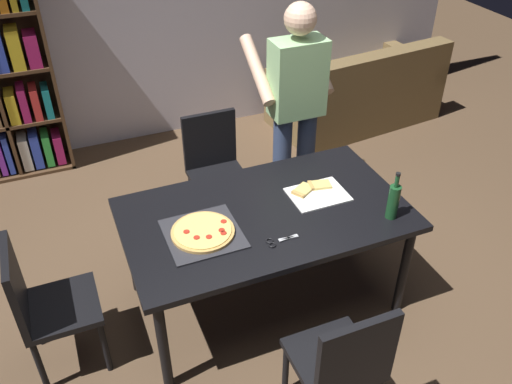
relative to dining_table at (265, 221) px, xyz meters
name	(u,v)px	position (x,y,z in m)	size (l,w,h in m)	color
ground_plane	(264,298)	(0.00, 0.00, -0.68)	(12.00, 12.00, 0.00)	brown
dining_table	(265,221)	(0.00, 0.00, 0.00)	(1.73, 1.01, 0.75)	black
chair_near_camera	(343,362)	(0.00, -0.99, -0.17)	(0.42, 0.42, 0.90)	black
chair_far_side	(215,164)	(0.00, 0.99, -0.17)	(0.42, 0.42, 0.90)	black
chair_left_end	(43,302)	(-1.35, 0.00, -0.17)	(0.42, 0.42, 0.90)	black
couch	(358,96)	(1.91, 1.99, -0.38)	(1.78, 1.03, 0.85)	brown
person_serving_pizza	(295,107)	(0.56, 0.77, 0.32)	(0.55, 0.54, 1.75)	#38476B
pepperoni_pizza_on_tray	(203,232)	(-0.42, -0.06, 0.08)	(0.43, 0.43, 0.04)	#2D2D33
pizza_slices_on_towel	(315,192)	(0.37, 0.06, 0.08)	(0.36, 0.28, 0.03)	white
wine_bottle	(393,201)	(0.68, -0.33, 0.19)	(0.07, 0.07, 0.32)	#194723
kitchen_scissors	(277,241)	(-0.05, -0.28, 0.07)	(0.19, 0.08, 0.01)	silver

